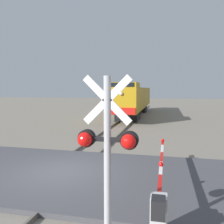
# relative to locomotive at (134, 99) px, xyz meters

# --- Properties ---
(ground_plane) EXTENTS (160.00, 160.00, 0.00)m
(ground_plane) POSITION_rel_locomotive_xyz_m (0.00, -22.01, -2.18)
(ground_plane) COLOR gray
(rail_track_left) EXTENTS (0.08, 80.00, 0.15)m
(rail_track_left) POSITION_rel_locomotive_xyz_m (-0.72, -22.01, -2.10)
(rail_track_left) COLOR #59544C
(rail_track_left) RESTS_ON ground_plane
(rail_track_right) EXTENTS (0.08, 80.00, 0.15)m
(rail_track_right) POSITION_rel_locomotive_xyz_m (0.72, -22.01, -2.10)
(rail_track_right) COLOR #59544C
(rail_track_right) RESTS_ON ground_plane
(road_surface) EXTENTS (36.00, 6.18, 0.16)m
(road_surface) POSITION_rel_locomotive_xyz_m (0.00, -22.01, -2.10)
(road_surface) COLOR #47474C
(road_surface) RESTS_ON ground_plane
(locomotive) EXTENTS (2.80, 18.54, 4.08)m
(locomotive) POSITION_rel_locomotive_xyz_m (0.00, 0.00, 0.00)
(locomotive) COLOR black
(locomotive) RESTS_ON ground_plane
(crossing_signal) EXTENTS (1.18, 0.33, 3.72)m
(crossing_signal) POSITION_rel_locomotive_xyz_m (2.97, -26.31, 0.10)
(crossing_signal) COLOR #ADADB2
(crossing_signal) RESTS_ON ground_plane
(crossing_gate) EXTENTS (0.36, 6.63, 1.28)m
(crossing_gate) POSITION_rel_locomotive_xyz_m (3.94, -24.63, -1.37)
(crossing_gate) COLOR silver
(crossing_gate) RESTS_ON ground_plane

